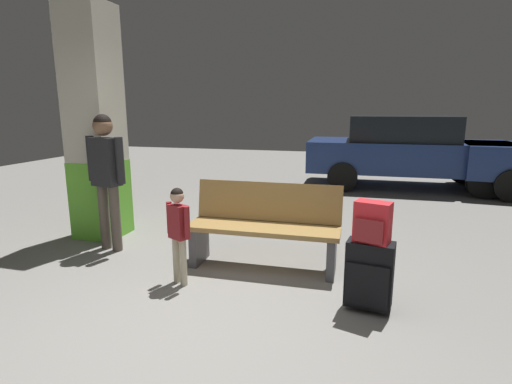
# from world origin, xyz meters

# --- Properties ---
(ground_plane) EXTENTS (18.00, 18.00, 0.10)m
(ground_plane) POSITION_xyz_m (0.00, 4.00, -0.05)
(ground_plane) COLOR gray
(structural_pillar) EXTENTS (0.57, 0.57, 2.93)m
(structural_pillar) POSITION_xyz_m (-2.14, 1.96, 1.45)
(structural_pillar) COLOR #66C633
(structural_pillar) RESTS_ON ground_plane
(bench) EXTENTS (1.61, 0.55, 0.89)m
(bench) POSITION_xyz_m (0.21, 1.48, 0.44)
(bench) COLOR #9E7A42
(bench) RESTS_ON ground_plane
(suitcase) EXTENTS (0.41, 0.28, 0.60)m
(suitcase) POSITION_xyz_m (1.28, 0.75, 0.32)
(suitcase) COLOR black
(suitcase) RESTS_ON ground_plane
(backpack_bright) EXTENTS (0.31, 0.26, 0.34)m
(backpack_bright) POSITION_xyz_m (1.28, 0.75, 0.77)
(backpack_bright) COLOR red
(backpack_bright) RESTS_ON suitcase
(child) EXTENTS (0.29, 0.24, 0.95)m
(child) POSITION_xyz_m (-0.47, 0.83, 0.59)
(child) COLOR beige
(child) RESTS_ON ground_plane
(adult) EXTENTS (0.54, 0.25, 1.61)m
(adult) POSITION_xyz_m (-1.70, 1.49, 0.99)
(adult) COLOR brown
(adult) RESTS_ON ground_plane
(parked_car_near) EXTENTS (4.13, 1.85, 1.51)m
(parked_car_near) POSITION_xyz_m (2.06, 6.50, 0.81)
(parked_car_near) COLOR navy
(parked_car_near) RESTS_ON ground_plane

